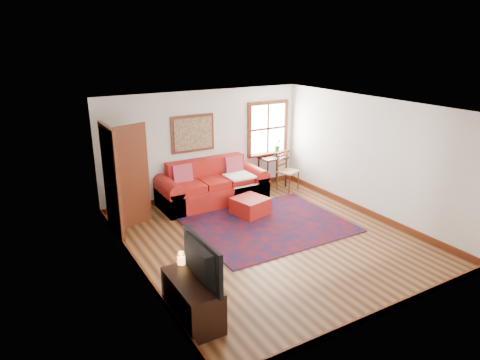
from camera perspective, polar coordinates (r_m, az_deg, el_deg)
ground at (r=8.19m, az=3.92°, el=-7.80°), size 5.50×5.50×0.00m
room_envelope at (r=7.61m, az=4.13°, el=3.45°), size 5.04×5.54×2.52m
window at (r=10.83m, az=3.91°, el=6.15°), size 1.18×0.20×1.38m
doorway at (r=8.47m, az=-15.40°, el=0.27°), size 0.89×1.08×2.14m
framed_artwork at (r=9.80m, az=-6.30°, el=6.18°), size 1.05×0.07×0.85m
persian_rug at (r=8.72m, az=3.88°, el=-6.00°), size 3.03×2.43×0.02m
red_leather_sofa at (r=9.84m, az=-3.75°, el=-1.13°), size 2.47×1.02×0.97m
red_ottoman at (r=9.17m, az=1.36°, el=-3.51°), size 0.78×0.78×0.37m
side_table at (r=10.77m, az=4.36°, el=2.47°), size 0.65×0.49×0.78m
ladder_back_chair at (r=10.62m, az=6.18°, el=1.41°), size 0.56×0.55×0.96m
media_cabinet at (r=5.96m, az=-6.36°, el=-15.57°), size 0.48×1.07×0.59m
television at (r=5.60m, az=-6.09°, el=-10.77°), size 0.14×1.07×0.61m
candle_hurricane at (r=6.14m, az=-7.83°, el=-10.38°), size 0.12×0.12×0.18m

